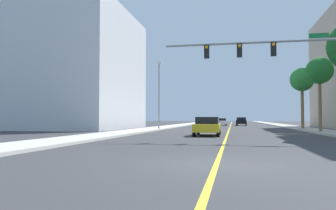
{
  "coord_description": "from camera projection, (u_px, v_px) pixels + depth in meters",
  "views": [
    {
      "loc": [
        0.49,
        -9.75,
        1.34
      ],
      "look_at": [
        -4.87,
        17.47,
        2.44
      ],
      "focal_mm": 35.49,
      "sensor_mm": 36.0,
      "label": 1
    }
  ],
  "objects": [
    {
      "name": "ground",
      "position": [
        230.0,
        127.0,
        50.77
      ],
      "size": [
        192.0,
        192.0,
        0.0
      ],
      "primitive_type": "plane",
      "color": "#38383A"
    },
    {
      "name": "sidewalk_left",
      "position": [
        173.0,
        126.0,
        52.5
      ],
      "size": [
        3.14,
        168.0,
        0.15
      ],
      "primitive_type": "cube",
      "color": "beige",
      "rests_on": "ground"
    },
    {
      "name": "sidewalk_right",
      "position": [
        292.0,
        127.0,
        49.05
      ],
      "size": [
        3.14,
        168.0,
        0.15
      ],
      "primitive_type": "cube",
      "color": "#B2ADA3",
      "rests_on": "ground"
    },
    {
      "name": "lane_marking_center",
      "position": [
        230.0,
        127.0,
        50.78
      ],
      "size": [
        0.16,
        144.0,
        0.01
      ],
      "primitive_type": "cube",
      "color": "yellow",
      "rests_on": "ground"
    },
    {
      "name": "building_left_near",
      "position": [
        63.0,
        71.0,
        43.05
      ],
      "size": [
        17.46,
        17.63,
        14.83
      ],
      "primitive_type": "cube",
      "color": "silver",
      "rests_on": "ground"
    },
    {
      "name": "traffic_signal_mast",
      "position": [
        289.0,
        59.0,
        19.79
      ],
      "size": [
        11.56,
        0.36,
        6.2
      ],
      "color": "gray",
      "rests_on": "sidewalk_right"
    },
    {
      "name": "street_lamp",
      "position": [
        159.0,
        91.0,
        38.1
      ],
      "size": [
        0.56,
        0.28,
        7.68
      ],
      "color": "gray",
      "rests_on": "sidewalk_left"
    },
    {
      "name": "palm_mid",
      "position": [
        319.0,
        72.0,
        30.45
      ],
      "size": [
        2.44,
        2.44,
        6.78
      ],
      "color": "brown",
      "rests_on": "sidewalk_right"
    },
    {
      "name": "palm_far",
      "position": [
        302.0,
        80.0,
        38.6
      ],
      "size": [
        2.73,
        2.73,
        7.05
      ],
      "color": "brown",
      "rests_on": "sidewalk_right"
    },
    {
      "name": "car_black",
      "position": [
        241.0,
        121.0,
        59.88
      ],
      "size": [
        2.01,
        3.92,
        1.49
      ],
      "rotation": [
        0.0,
        0.0,
        -0.05
      ],
      "color": "black",
      "rests_on": "ground"
    },
    {
      "name": "car_yellow",
      "position": [
        207.0,
        126.0,
        25.44
      ],
      "size": [
        2.0,
        4.54,
        1.43
      ],
      "rotation": [
        0.0,
        0.0,
        0.02
      ],
      "color": "gold",
      "rests_on": "ground"
    },
    {
      "name": "car_white",
      "position": [
        221.0,
        122.0,
        60.66
      ],
      "size": [
        2.06,
        4.63,
        1.33
      ],
      "rotation": [
        0.0,
        0.0,
        0.03
      ],
      "color": "white",
      "rests_on": "ground"
    }
  ]
}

